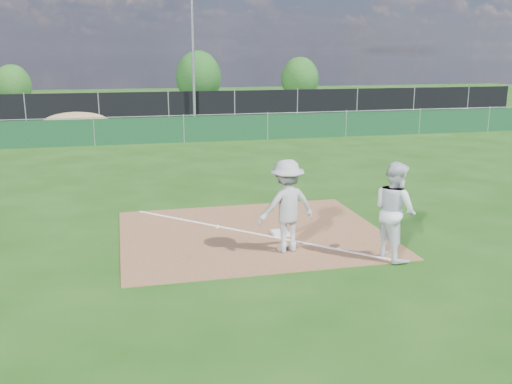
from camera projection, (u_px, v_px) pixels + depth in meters
ground at (199, 162)px, 21.73m from camera, size 90.00×90.00×0.00m
infield_dirt at (252, 234)px, 13.24m from camera, size 6.00×5.00×0.02m
foul_line at (252, 233)px, 13.23m from camera, size 5.01×5.01×0.01m
green_fence at (184, 130)px, 26.31m from camera, size 44.00×0.05×1.20m
dirt_mound at (76, 124)px, 28.49m from camera, size 3.38×2.60×1.17m
black_fence at (169, 107)px, 33.79m from camera, size 46.00×0.04×1.80m
parking_lot at (163, 113)px, 38.73m from camera, size 46.00×9.00×0.01m
light_pole at (193, 53)px, 33.10m from camera, size 0.16×0.16×8.00m
first_base at (280, 233)px, 13.13m from camera, size 0.39×0.39×0.08m
play_at_first at (287, 206)px, 11.86m from camera, size 2.24×0.95×1.95m
runner at (395, 211)px, 11.48m from camera, size 0.91×1.09×2.01m
car_left at (63, 104)px, 36.61m from camera, size 4.77×2.31×1.57m
car_mid at (118, 105)px, 36.87m from camera, size 4.50×2.16×1.42m
car_right at (243, 101)px, 40.29m from camera, size 4.55×2.09×1.29m
tree_left at (12, 86)px, 41.63m from camera, size 2.69×2.69×3.19m
tree_mid at (199, 77)px, 44.22m from camera, size 3.51×3.51×4.17m
tree_right at (300, 79)px, 47.05m from camera, size 3.08×3.08×3.66m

